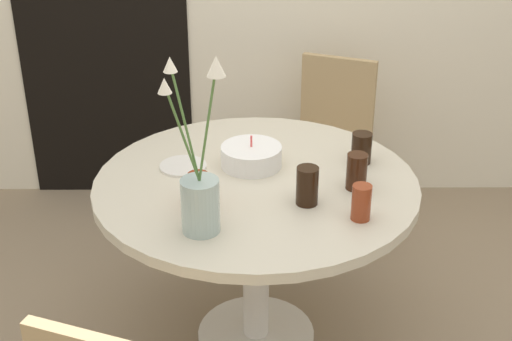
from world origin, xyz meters
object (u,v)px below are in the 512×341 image
Objects in this scene: flower_vase at (200,191)px; drink_glass_1 at (357,172)px; birthday_cake at (251,156)px; chair_right_flank at (330,138)px; drink_glass_0 at (361,148)px; drink_glass_2 at (361,202)px; drink_glass_3 at (199,190)px; side_plate at (183,166)px; drink_glass_4 at (307,186)px.

flower_vase is 4.45× the size of drink_glass_1.
chair_right_flank is at bearing 63.92° from birthday_cake.
flower_vase is at bearing -139.70° from drink_glass_0.
drink_glass_2 is 0.56m from drink_glass_3.
drink_glass_1 is at bearing 86.52° from drink_glass_2.
drink_glass_3 is at bearing -74.80° from side_plate.
drink_glass_1 is 0.22m from drink_glass_4.
drink_glass_0 is (0.59, 0.50, -0.09)m from flower_vase.
drink_glass_3 is at bearing -178.07° from drink_glass_4.
flower_vase is at bearing -152.06° from drink_glass_1.
flower_vase reaches higher than drink_glass_1.
drink_glass_1 is 0.58m from drink_glass_3.
drink_glass_2 is (0.63, -0.39, 0.06)m from side_plate.
chair_right_flank is 1.05m from drink_glass_1.
drink_glass_3 is (-0.56, -0.12, -0.01)m from drink_glass_1.
birthday_cake is 1.29× the size of side_plate.
drink_glass_3 reaches higher than side_plate.
side_plate is 0.31m from drink_glass_3.
flower_vase is at bearing -172.35° from drink_glass_2.
drink_glass_1 is (-0.02, -1.00, 0.32)m from chair_right_flank.
drink_glass_1 is 0.97× the size of drink_glass_4.
chair_right_flank and drink_glass_4 have the same top height.
drink_glass_0 is at bearing 3.63° from birthday_cake.
drink_glass_3 is (-0.18, -0.31, 0.02)m from birthday_cake.
drink_glass_0 is at bearing -65.84° from chair_right_flank.
drink_glass_3 is 0.38m from drink_glass_4.
flower_vase reaches higher than chair_right_flank.
chair_right_flank is 1.26m from drink_glass_2.
side_plate is 0.69m from drink_glass_0.
side_plate is 1.44× the size of drink_glass_2.
birthday_cake is at bearing 59.52° from drink_glass_3.
birthday_cake is at bearing 2.75° from side_plate.
chair_right_flank reaches higher than drink_glass_0.
drink_glass_1 reaches higher than drink_glass_3.
drink_glass_2 is 1.01× the size of drink_glass_3.
birthday_cake is at bearing 153.84° from drink_glass_1.
drink_glass_0 is 0.40m from drink_glass_4.
drink_glass_4 is (0.46, -0.28, 0.06)m from side_plate.
side_plate is at bearing -176.71° from drink_glass_0.
drink_glass_2 reaches higher than drink_glass_0.
side_plate is 0.74m from drink_glass_2.
flower_vase is 4.33× the size of drink_glass_4.
drink_glass_4 is at bearing -56.97° from birthday_cake.
drink_glass_2 is at bearing -93.48° from drink_glass_1.
drink_glass_4 reaches higher than birthday_cake.
drink_glass_3 is at bearing -120.48° from birthday_cake.
birthday_cake is 1.89× the size of drink_glass_3.
drink_glass_1 is at bearing 12.40° from drink_glass_3.
chair_right_flank reaches higher than drink_glass_3.
drink_glass_2 is (-0.01, -0.22, -0.00)m from drink_glass_1.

